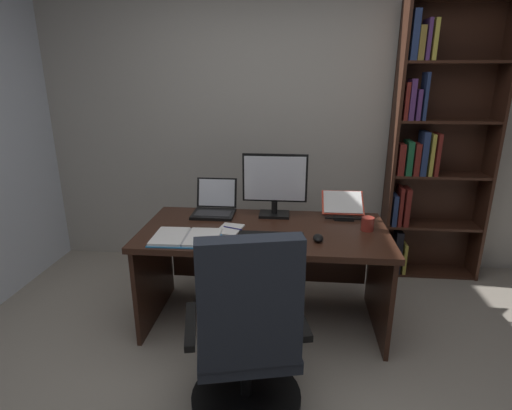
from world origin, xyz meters
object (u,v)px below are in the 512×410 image
object	(u,v)px
desk	(265,250)
open_binder	(186,237)
laptop	(215,207)
computer_mouse	(318,238)
monitor	(275,185)
coffee_mug	(368,224)
bookshelf	(430,148)
reading_stand_with_book	(343,205)
office_chair	(248,343)
notepad	(230,229)
pen	(233,228)
keyboard	(271,237)

from	to	relation	value
desk	open_binder	bearing A→B (deg)	-147.53
laptop	computer_mouse	size ratio (longest dim) A/B	2.97
laptop	open_binder	world-z (taller)	laptop
monitor	coffee_mug	world-z (taller)	monitor
bookshelf	reading_stand_with_book	world-z (taller)	bookshelf
desk	bookshelf	xyz separation A→B (m)	(1.31, 0.83, 0.61)
office_chair	reading_stand_with_book	world-z (taller)	office_chair
office_chair	open_binder	distance (m)	0.84
desk	monitor	bearing A→B (deg)	75.20
office_chair	open_binder	size ratio (longest dim) A/B	2.39
reading_stand_with_book	open_binder	distance (m)	1.18
open_binder	notepad	xyz separation A→B (m)	(0.25, 0.18, -0.01)
bookshelf	computer_mouse	bearing A→B (deg)	-131.54
monitor	coffee_mug	distance (m)	0.71
computer_mouse	office_chair	bearing A→B (deg)	-118.12
office_chair	monitor	world-z (taller)	monitor
office_chair	notepad	bearing A→B (deg)	91.52
computer_mouse	pen	bearing A→B (deg)	166.57
open_binder	pen	xyz separation A→B (m)	(0.27, 0.18, 0.00)
laptop	notepad	distance (m)	0.37
office_chair	computer_mouse	world-z (taller)	office_chair
open_binder	desk	bearing A→B (deg)	31.10
computer_mouse	bookshelf	bearing A→B (deg)	48.46
computer_mouse	pen	world-z (taller)	computer_mouse
monitor	desk	bearing A→B (deg)	-104.80
monitor	coffee_mug	size ratio (longest dim) A/B	5.10
reading_stand_with_book	desk	bearing A→B (deg)	-155.48
bookshelf	laptop	distance (m)	1.86
laptop	keyboard	bearing A→B (deg)	-45.82
laptop	computer_mouse	bearing A→B (deg)	-31.71
monitor	keyboard	size ratio (longest dim) A/B	1.12
keyboard	open_binder	world-z (taller)	same
reading_stand_with_book	coffee_mug	distance (m)	0.32
desk	monitor	size ratio (longest dim) A/B	3.54
desk	open_binder	distance (m)	0.60
office_chair	open_binder	bearing A→B (deg)	112.90
office_chair	laptop	world-z (taller)	office_chair
monitor	notepad	bearing A→B (deg)	-131.25
monitor	pen	bearing A→B (deg)	-129.18
desk	notepad	xyz separation A→B (m)	(-0.23, -0.12, 0.19)
bookshelf	reading_stand_with_book	xyz separation A→B (m)	(-0.76, -0.58, -0.34)
laptop	pen	bearing A→B (deg)	-60.36
computer_mouse	reading_stand_with_book	distance (m)	0.55
monitor	reading_stand_with_book	bearing A→B (deg)	5.82
open_binder	coffee_mug	world-z (taller)	coffee_mug
notepad	coffee_mug	xyz separation A→B (m)	(0.92, 0.08, 0.04)
laptop	keyboard	size ratio (longest dim) A/B	0.73
computer_mouse	notepad	distance (m)	0.60
monitor	coffee_mug	bearing A→B (deg)	-20.85
desk	laptop	xyz separation A→B (m)	(-0.40, 0.21, 0.24)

